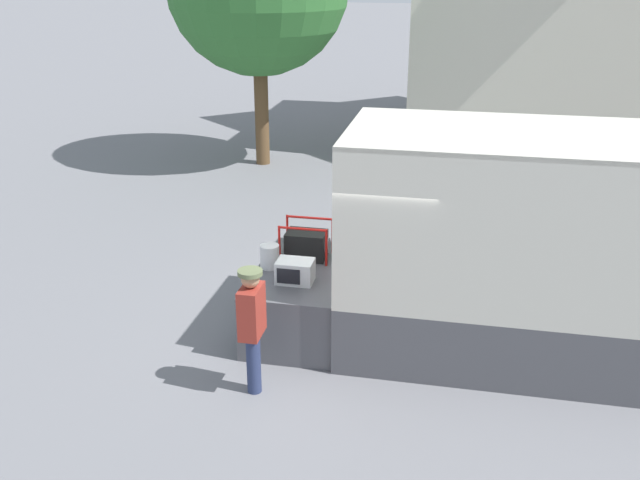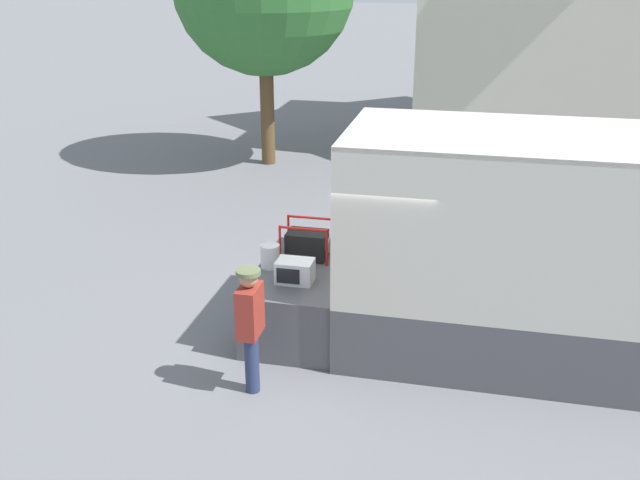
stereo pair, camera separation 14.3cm
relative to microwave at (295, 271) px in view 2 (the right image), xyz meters
name	(u,v)px [view 2 (the right image)]	position (x,y,z in m)	size (l,w,h in m)	color
ground_plane	(346,331)	(0.65, 0.44, -1.09)	(160.00, 160.00, 0.00)	slate
tailgate_deck	(303,298)	(0.00, 0.44, -0.62)	(1.30, 2.26, 0.93)	#4C4C51
microwave	(295,271)	(0.00, 0.00, 0.00)	(0.50, 0.37, 0.31)	white
portable_generator	(309,244)	(-0.01, 0.87, 0.05)	(0.73, 0.51, 0.56)	black
orange_bucket	(270,256)	(-0.47, 0.41, 0.01)	(0.28, 0.28, 0.34)	silver
worker_person	(250,319)	(-0.22, -1.33, -0.07)	(0.30, 0.44, 1.67)	navy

